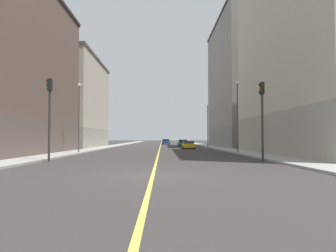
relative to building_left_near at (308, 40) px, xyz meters
name	(u,v)px	position (x,y,z in m)	size (l,w,h in m)	color
ground_plane	(153,176)	(-14.82, -16.40, -11.41)	(400.00, 400.00, 0.00)	#363230
sidewalk_left	(207,146)	(-5.40, 32.60, -11.33)	(2.69, 168.00, 0.15)	#9E9B93
sidewalk_right	(113,146)	(-24.24, 32.60, -11.33)	(2.69, 168.00, 0.15)	#9E9B93
lane_center_stripe	(160,146)	(-14.82, 32.60, -11.40)	(0.16, 154.00, 0.01)	#E5D14C
building_left_near	(308,40)	(0.00, 0.00, 0.00)	(8.41, 24.33, 22.80)	#9D9688
building_left_mid	(239,83)	(0.00, 27.86, 0.49)	(8.41, 24.33, 23.78)	slate
building_right_corner	(9,69)	(-29.64, 0.68, -2.91)	(8.41, 21.55, 16.97)	brown
building_right_midblock	(75,103)	(-29.64, 24.33, -3.66)	(8.41, 21.04, 15.48)	#9D9688
traffic_light_left_near	(262,110)	(-7.16, -7.79, -7.68)	(0.40, 0.32, 5.74)	#2D2D2D
traffic_light_right_near	(49,108)	(-22.52, -7.79, -7.56)	(0.40, 0.32, 5.94)	#2D2D2D
street_lamp_left_near	(237,109)	(-6.14, 3.81, -6.57)	(0.36, 0.36, 7.83)	#4C4C51
street_lamp_right_near	(79,111)	(-23.50, 3.88, -6.74)	(0.36, 0.36, 7.50)	#4C4C51
street_lamp_left_far	(208,121)	(-6.14, 26.54, -6.67)	(0.36, 0.36, 7.64)	#4C4C51
car_blue	(166,142)	(-13.48, 49.85, -10.73)	(2.06, 4.52, 1.37)	#23389E
car_green	(183,143)	(-10.31, 32.39, -10.77)	(1.89, 4.42, 1.34)	#1E6B38
car_yellow	(188,145)	(-10.34, 18.44, -10.80)	(2.00, 4.54, 1.23)	gold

